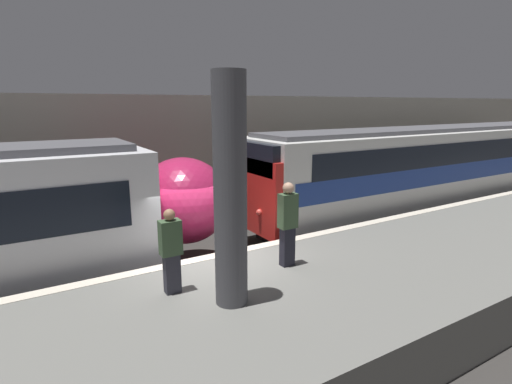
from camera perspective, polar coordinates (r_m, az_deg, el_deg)
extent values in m
plane|color=#33302D|center=(9.84, -6.30, -14.84)|extent=(120.00, 120.00, 0.00)
cube|color=slate|center=(7.76, 1.35, -18.12)|extent=(40.00, 4.70, 1.11)
cube|color=beige|center=(9.25, -6.07, -9.08)|extent=(40.00, 0.30, 0.01)
cube|color=#B2AD9E|center=(14.71, -16.72, 3.78)|extent=(50.00, 0.15, 4.82)
cylinder|color=#47474C|center=(6.59, -3.70, -0.12)|extent=(0.56, 0.56, 3.92)
ellipsoid|color=#B21E4C|center=(10.95, -10.31, -1.16)|extent=(2.42, 2.71, 2.31)
sphere|color=#F2EFCC|center=(11.41, -5.77, -2.60)|extent=(0.20, 0.20, 0.20)
cube|color=black|center=(18.75, 25.07, -1.47)|extent=(17.11, 2.42, 0.72)
cube|color=silver|center=(18.44, 25.56, 3.77)|extent=(18.60, 2.95, 2.75)
cube|color=navy|center=(17.69, 29.53, 2.86)|extent=(17.85, 0.02, 0.66)
cube|color=black|center=(17.60, 29.78, 5.16)|extent=(16.74, 0.02, 0.77)
cube|color=red|center=(11.88, -0.59, -0.29)|extent=(0.25, 2.89, 2.20)
cube|color=black|center=(11.69, -0.60, 4.98)|extent=(0.25, 2.59, 0.88)
sphere|color=#EA4C42|center=(11.35, 0.45, -2.91)|extent=(0.18, 0.18, 0.18)
sphere|color=#EA4C42|center=(12.46, -2.75, -1.52)|extent=(0.18, 0.18, 0.18)
cube|color=#4C4C51|center=(18.31, 25.99, 8.24)|extent=(17.85, 2.12, 0.14)
cube|color=#2D2D38|center=(7.59, -11.90, -11.31)|extent=(0.28, 0.20, 0.74)
cube|color=#3D5638|center=(7.34, -12.14, -6.38)|extent=(0.38, 0.24, 0.64)
sphere|color=#9E7051|center=(7.22, -12.29, -3.20)|extent=(0.21, 0.21, 0.21)
cube|color=black|center=(8.60, 4.48, -7.77)|extent=(0.28, 0.20, 0.84)
cube|color=#3D5638|center=(8.36, 4.58, -2.70)|extent=(0.38, 0.24, 0.73)
sphere|color=tan|center=(8.25, 4.63, 0.56)|extent=(0.24, 0.24, 0.24)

